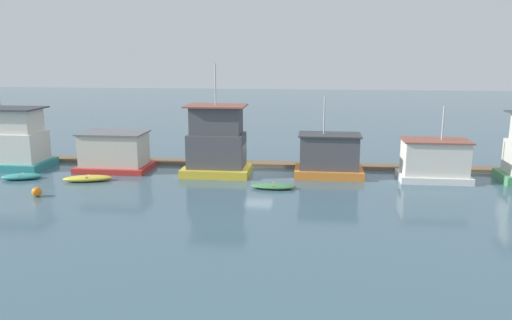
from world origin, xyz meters
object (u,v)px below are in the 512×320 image
(houseboat_red, at_px, (114,152))
(houseboat_yellow, at_px, (217,144))
(houseboat_orange, at_px, (329,157))
(houseboat_teal, at_px, (9,141))
(dinghy_yellow, at_px, (88,178))
(dinghy_green, at_px, (273,186))
(buoy_orange, at_px, (37,192))
(dinghy_teal, at_px, (21,176))
(houseboat_white, at_px, (434,161))

(houseboat_red, relative_size, houseboat_yellow, 0.67)
(houseboat_yellow, height_order, houseboat_orange, houseboat_yellow)
(houseboat_teal, distance_m, houseboat_yellow, 18.30)
(houseboat_red, distance_m, houseboat_yellow, 9.00)
(houseboat_teal, relative_size, houseboat_yellow, 0.90)
(dinghy_yellow, bearing_deg, dinghy_green, -1.97)
(houseboat_teal, relative_size, buoy_orange, 12.10)
(houseboat_yellow, height_order, dinghy_yellow, houseboat_yellow)
(dinghy_teal, bearing_deg, houseboat_white, 6.15)
(dinghy_green, relative_size, buoy_orange, 4.99)
(houseboat_white, relative_size, dinghy_green, 1.75)
(houseboat_red, bearing_deg, dinghy_green, -17.69)
(dinghy_teal, bearing_deg, houseboat_red, 33.14)
(houseboat_teal, relative_size, houseboat_red, 1.35)
(houseboat_yellow, distance_m, dinghy_teal, 15.60)
(houseboat_teal, distance_m, houseboat_red, 9.40)
(houseboat_teal, distance_m, houseboat_white, 35.52)
(dinghy_yellow, bearing_deg, dinghy_teal, -179.48)
(dinghy_teal, bearing_deg, houseboat_orange, 9.22)
(dinghy_teal, distance_m, dinghy_green, 20.00)
(houseboat_red, distance_m, houseboat_white, 26.15)
(houseboat_white, relative_size, buoy_orange, 8.74)
(houseboat_white, relative_size, dinghy_teal, 1.81)
(houseboat_red, height_order, houseboat_yellow, houseboat_yellow)
(dinghy_teal, relative_size, dinghy_green, 0.97)
(houseboat_teal, relative_size, houseboat_orange, 1.26)
(houseboat_orange, relative_size, dinghy_green, 1.92)
(houseboat_red, bearing_deg, houseboat_yellow, -3.18)
(houseboat_teal, bearing_deg, dinghy_yellow, -23.55)
(houseboat_red, bearing_deg, dinghy_teal, -146.86)
(houseboat_white, height_order, dinghy_yellow, houseboat_white)
(dinghy_teal, distance_m, buoy_orange, 5.89)
(houseboat_white, xyz_separation_m, buoy_orange, (-28.40, -7.92, -1.22))
(houseboat_orange, bearing_deg, houseboat_red, 179.79)
(houseboat_yellow, bearing_deg, dinghy_green, -38.40)
(dinghy_yellow, bearing_deg, houseboat_yellow, 19.74)
(houseboat_yellow, bearing_deg, houseboat_white, -0.04)
(houseboat_yellow, bearing_deg, houseboat_teal, 178.86)
(dinghy_teal, bearing_deg, houseboat_yellow, 13.06)
(houseboat_orange, relative_size, houseboat_white, 1.10)
(houseboat_red, relative_size, dinghy_teal, 1.86)
(houseboat_orange, bearing_deg, houseboat_white, -3.12)
(dinghy_yellow, distance_m, buoy_orange, 4.78)
(dinghy_green, bearing_deg, houseboat_orange, 46.54)
(houseboat_teal, relative_size, dinghy_teal, 2.51)
(houseboat_teal, distance_m, dinghy_teal, 5.47)
(houseboat_red, distance_m, buoy_orange, 8.81)
(houseboat_yellow, bearing_deg, houseboat_red, 176.82)
(houseboat_white, height_order, dinghy_teal, houseboat_white)
(buoy_orange, bearing_deg, houseboat_yellow, 35.37)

